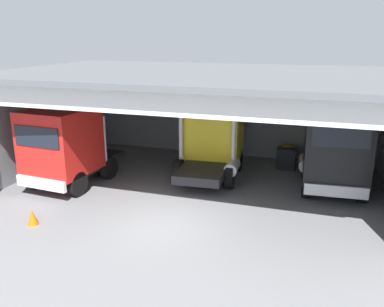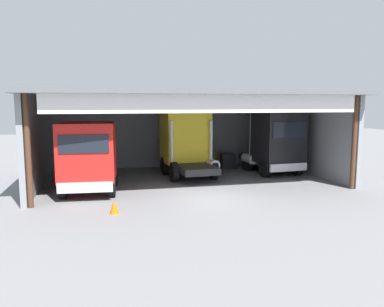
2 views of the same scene
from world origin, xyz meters
TOP-DOWN VIEW (x-y plane):
  - ground_plane at (0.00, 0.00)m, footprint 80.00×80.00m
  - workshop_shed at (0.00, 5.26)m, footprint 16.10×10.02m
  - truck_red_left_bay at (-5.24, 2.05)m, footprint 2.72×4.85m
  - truck_yellow_center_bay at (0.21, 5.48)m, footprint 2.92×4.92m
  - truck_black_yard_outside at (5.50, 4.72)m, footprint 2.79×5.02m
  - oil_drum at (3.38, 8.32)m, footprint 0.58×0.58m
  - tool_cart at (3.40, 7.34)m, footprint 0.90×0.60m
  - traffic_cone at (-4.20, -1.52)m, footprint 0.36×0.36m

SIDE VIEW (x-z plane):
  - ground_plane at x=0.00m, z-range 0.00..0.00m
  - traffic_cone at x=-4.20m, z-range 0.00..0.56m
  - oil_drum at x=3.38m, z-range 0.00..0.90m
  - tool_cart at x=3.40m, z-range 0.00..1.00m
  - truck_red_left_bay at x=-5.24m, z-range 0.11..3.49m
  - truck_black_yard_outside at x=5.50m, z-range 0.08..3.83m
  - truck_yellow_center_bay at x=0.21m, z-range 0.10..3.87m
  - workshop_shed at x=0.00m, z-range 1.02..5.85m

